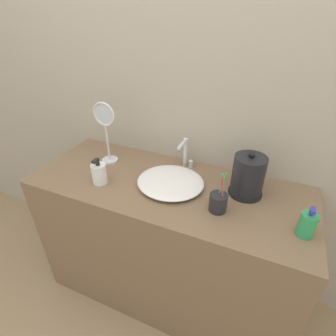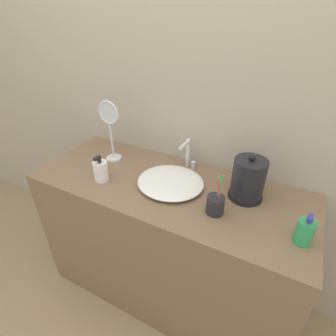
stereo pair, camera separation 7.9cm
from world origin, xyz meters
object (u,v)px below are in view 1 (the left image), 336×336
faucet (186,153)px  electric_kettle (248,177)px  shampoo_bottle (307,224)px  vanity_mirror (106,127)px  toothbrush_cup (218,202)px  lotion_bottle (99,173)px

faucet → electric_kettle: (0.35, -0.11, 0.00)m
shampoo_bottle → faucet: bearing=154.5°
electric_kettle → shampoo_bottle: (0.26, -0.18, -0.04)m
vanity_mirror → electric_kettle: bearing=-0.1°
faucet → vanity_mirror: bearing=-165.5°
electric_kettle → toothbrush_cup: electric_kettle is taller
lotion_bottle → shampoo_bottle: (0.94, 0.02, -0.00)m
shampoo_bottle → vanity_mirror: 1.05m
toothbrush_cup → lotion_bottle: size_ratio=1.44×
electric_kettle → shampoo_bottle: electric_kettle is taller
shampoo_bottle → vanity_mirror: bearing=170.1°
faucet → shampoo_bottle: bearing=-25.5°
toothbrush_cup → vanity_mirror: bearing=165.8°
vanity_mirror → shampoo_bottle: bearing=-9.9°
toothbrush_cup → shampoo_bottle: size_ratio=1.46×
lotion_bottle → electric_kettle: bearing=16.4°
faucet → toothbrush_cup: bearing=-47.7°
faucet → shampoo_bottle: 0.67m
electric_kettle → shampoo_bottle: 0.32m
toothbrush_cup → lotion_bottle: toothbrush_cup is taller
faucet → toothbrush_cup: 0.38m
electric_kettle → shampoo_bottle: bearing=-34.7°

